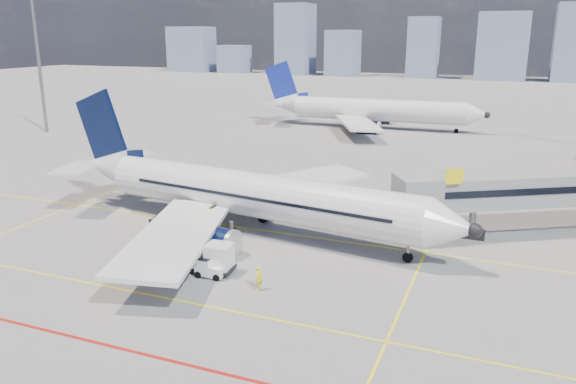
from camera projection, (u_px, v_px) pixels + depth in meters
name	position (u px, v px, depth m)	size (l,w,h in m)	color
ground	(215.00, 264.00, 41.20)	(420.00, 420.00, 0.00)	gray
apron_markings	(179.00, 284.00, 37.91)	(90.00, 35.12, 0.01)	#FFEA0D
jet_bridge	(560.00, 190.00, 46.89)	(23.55, 15.78, 6.30)	gray
floodlight_mast_nw	(37.00, 51.00, 92.90)	(3.20, 0.61, 25.45)	slate
distant_skyline	(454.00, 49.00, 209.24)	(249.42, 15.24, 28.13)	#7783A4
main_aircraft	(241.00, 193.00, 47.76)	(39.06, 33.91, 11.44)	silver
second_aircraft	(368.00, 110.00, 99.94)	(40.51, 35.30, 11.80)	silver
baggage_tug	(209.00, 268.00, 38.96)	(1.99, 1.21, 1.37)	silver
cargo_dolly	(206.00, 256.00, 39.63)	(4.09, 2.09, 2.17)	black
belt_loader	(176.00, 222.00, 48.50)	(6.20, 1.71, 2.53)	black
ramp_worker	(259.00, 278.00, 36.95)	(0.59, 0.39, 1.62)	yellow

